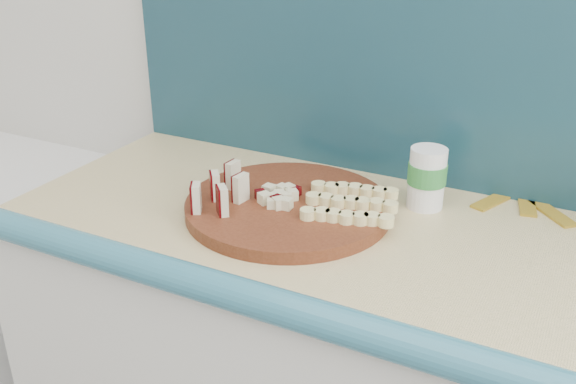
% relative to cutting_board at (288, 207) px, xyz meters
% --- Properties ---
extents(cutting_board, '(0.51, 0.51, 0.03)m').
position_rel_cutting_board_xyz_m(cutting_board, '(0.00, 0.00, 0.00)').
color(cutting_board, '#4C2010').
rests_on(cutting_board, kitchen_counter).
extents(apple_wedges, '(0.08, 0.17, 0.06)m').
position_rel_cutting_board_xyz_m(apple_wedges, '(-0.12, -0.06, 0.04)').
color(apple_wedges, beige).
rests_on(apple_wedges, cutting_board).
extents(apple_chunks, '(0.07, 0.07, 0.02)m').
position_rel_cutting_board_xyz_m(apple_chunks, '(-0.03, -0.01, 0.02)').
color(apple_chunks, '#F0E9C0').
rests_on(apple_chunks, cutting_board).
extents(banana_slices, '(0.21, 0.19, 0.02)m').
position_rel_cutting_board_xyz_m(banana_slices, '(0.12, 0.03, 0.02)').
color(banana_slices, '#FAEB98').
rests_on(banana_slices, cutting_board).
extents(canister, '(0.08, 0.08, 0.13)m').
position_rel_cutting_board_xyz_m(canister, '(0.24, 0.16, 0.05)').
color(canister, white).
rests_on(canister, kitchen_counter).
extents(banana_peel, '(0.21, 0.17, 0.01)m').
position_rel_cutting_board_xyz_m(banana_peel, '(0.42, 0.26, -0.01)').
color(banana_peel, gold).
rests_on(banana_peel, kitchen_counter).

